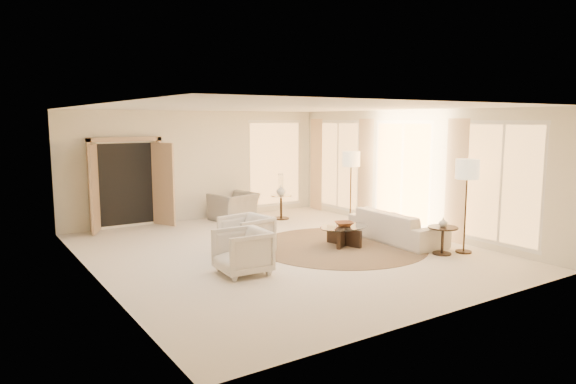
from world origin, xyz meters
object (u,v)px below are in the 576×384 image
accent_chair (234,202)px  coffee_table (344,233)px  side_table (281,205)px  side_vase (281,190)px  bowl (344,224)px  end_vase (443,222)px  sofa (397,226)px  armchair_right (242,250)px  end_table (443,235)px  floor_lamp_near (351,162)px  floor_lamp_far (467,173)px  armchair_left (246,233)px

accent_chair → coffee_table: (0.62, -3.73, -0.21)m
side_table → side_vase: (0.00, 0.00, 0.38)m
bowl → end_vase: size_ratio=2.13×
sofa → accent_chair: bearing=27.0°
armchair_right → end_table: 3.95m
coffee_table → floor_lamp_near: size_ratio=0.78×
accent_chair → floor_lamp_far: 5.98m
sofa → side_vase: (-0.74, 3.43, 0.43)m
bowl → side_vase: side_vase is taller
armchair_left → armchair_right: bearing=-39.9°
armchair_left → end_vase: armchair_left is taller
bowl → sofa: bearing=-13.6°
side_table → side_vase: side_vase is taller
armchair_left → sofa: bearing=68.8°
sofa → coffee_table: size_ratio=1.59×
sofa → floor_lamp_far: floor_lamp_far is taller
end_table → end_vase: end_vase is taller
end_table → end_vase: (0.00, 0.00, 0.26)m
sofa → bowl: bearing=79.0°
side_table → floor_lamp_far: floor_lamp_far is taller
floor_lamp_far → end_vase: (-0.45, 0.15, -0.93)m
accent_chair → coffee_table: bearing=85.3°
coffee_table → bowl: bowl is taller
end_table → bowl: size_ratio=1.50×
floor_lamp_far → side_vase: (-1.14, 4.85, -0.79)m
coffee_table → floor_lamp_far: floor_lamp_far is taller
armchair_right → side_table: size_ratio=1.31×
coffee_table → side_table: 3.18m
end_table → armchair_right: bearing=165.5°
side_table → floor_lamp_near: bearing=-51.5°
coffee_table → sofa: bearing=-13.6°
end_table → floor_lamp_near: bearing=82.1°
armchair_left → side_table: size_ratio=1.32×
armchair_right → armchair_left: bearing=150.8°
side_vase → accent_chair: bearing=151.2°
sofa → floor_lamp_far: (0.40, -1.42, 1.23)m
armchair_left → armchair_right: (-0.64, -1.04, -0.00)m
accent_chair → end_vase: 5.59m
sofa → end_table: 1.28m
floor_lamp_near → end_vase: 3.43m
sofa → accent_chair: accent_chair is taller
coffee_table → side_vase: 3.21m
floor_lamp_near → sofa: bearing=-101.3°
sofa → end_vase: size_ratio=12.56×
bowl → coffee_table: bearing=0.0°
coffee_table → bowl: (0.00, 0.00, 0.20)m
armchair_right → bowl: 2.74m
armchair_left → end_vase: size_ratio=4.71×
end_vase → sofa: bearing=87.5°
end_table → side_vase: bearing=98.3°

